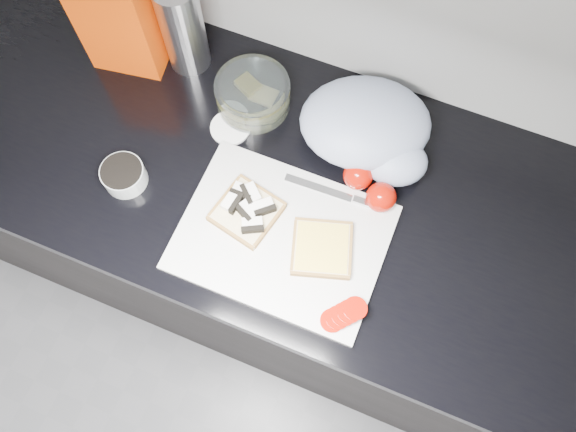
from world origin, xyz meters
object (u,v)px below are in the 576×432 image
(glass_bowl, at_px, (253,94))
(cutting_board, at_px, (282,237))
(steel_canister, at_px, (182,27))
(bread_bag, at_px, (123,10))

(glass_bowl, bearing_deg, cutting_board, -56.34)
(cutting_board, xyz_separation_m, steel_canister, (-0.36, 0.32, 0.10))
(steel_canister, bearing_deg, glass_bowl, -15.96)
(steel_canister, bearing_deg, cutting_board, -41.79)
(bread_bag, xyz_separation_m, steel_canister, (0.13, 0.02, -0.01))
(glass_bowl, height_order, steel_canister, steel_canister)
(bread_bag, bearing_deg, glass_bowl, -15.16)
(cutting_board, height_order, steel_canister, steel_canister)
(glass_bowl, xyz_separation_m, steel_canister, (-0.18, 0.05, 0.08))
(cutting_board, bearing_deg, glass_bowl, 123.66)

